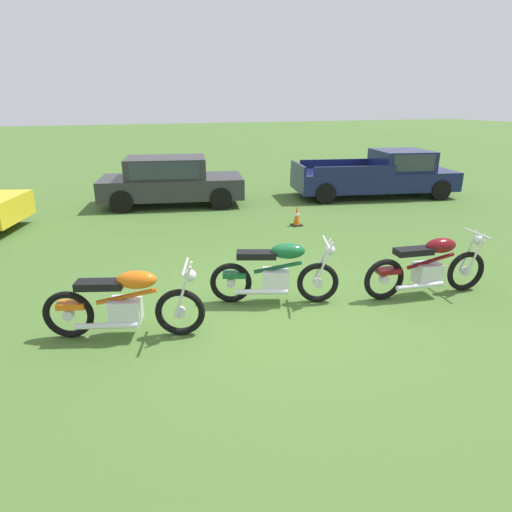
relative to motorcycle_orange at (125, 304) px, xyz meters
name	(u,v)px	position (x,y,z in m)	size (l,w,h in m)	color
ground_plane	(283,311)	(2.25, -0.06, -0.48)	(120.00, 120.00, 0.00)	#476B2D
motorcycle_orange	(125,304)	(0.00, 0.00, 0.00)	(2.05, 0.94, 1.02)	black
motorcycle_green	(276,273)	(2.27, 0.27, 0.01)	(1.90, 0.98, 1.02)	black
motorcycle_maroon	(428,267)	(4.67, -0.35, 0.00)	(2.16, 0.64, 1.02)	black
car_charcoal	(170,179)	(2.03, 7.77, 0.32)	(4.48, 2.69, 1.43)	#2D2D33
pickup_truck_navy	(382,173)	(8.79, 6.58, 0.27)	(5.48, 2.93, 1.49)	#161E4C
traffic_cone	(297,216)	(4.57, 4.23, -0.24)	(0.25, 0.25, 0.53)	#EA590F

